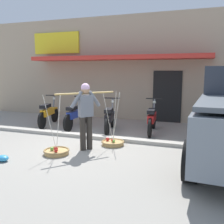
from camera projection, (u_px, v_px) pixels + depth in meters
name	position (u px, v px, depth m)	size (l,w,h in m)	color
ground_plane	(89.00, 145.00, 6.92)	(90.00, 90.00, 0.00)	gray
sidewalk_curb	(99.00, 137.00, 7.57)	(20.00, 0.24, 0.10)	#AEA89C
fruit_vendor	(86.00, 112.00, 6.41)	(1.06, 1.21, 1.70)	#2D2823
fruit_basket_left_side	(113.00, 142.00, 6.93)	(0.63, 0.63, 1.45)	tan
fruit_basket_right_side	(56.00, 151.00, 6.17)	(0.63, 0.63, 1.45)	tan
motorcycle_nearest_shop	(48.00, 113.00, 9.40)	(0.58, 1.80, 1.09)	black
motorcycle_second_in_row	(76.00, 115.00, 8.95)	(0.54, 1.82, 1.09)	black
motorcycle_third_in_row	(110.00, 118.00, 8.42)	(0.58, 1.80, 1.09)	black
motorcycle_end_of_row	(152.00, 119.00, 8.26)	(0.54, 1.82, 1.09)	black
storefront_building	(135.00, 69.00, 12.76)	(13.00, 6.00, 4.20)	tan
plastic_litter_bag	(3.00, 158.00, 5.69)	(0.28, 0.22, 0.14)	#3393D1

